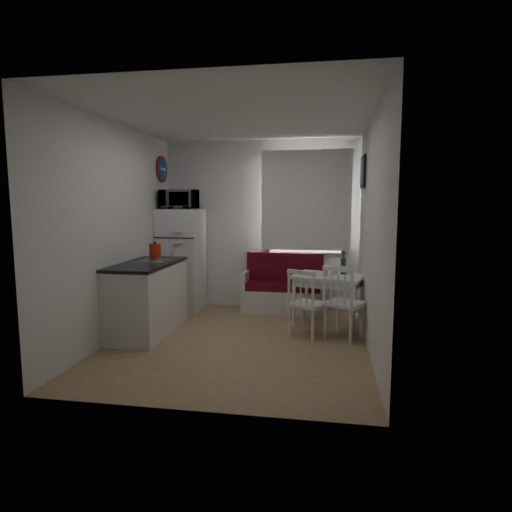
{
  "coord_description": "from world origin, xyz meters",
  "views": [
    {
      "loc": [
        1.02,
        -4.84,
        1.64
      ],
      "look_at": [
        0.13,
        0.5,
        0.97
      ],
      "focal_mm": 30.0,
      "sensor_mm": 36.0,
      "label": 1
    }
  ],
  "objects_px": {
    "bench": "(284,292)",
    "chair_left": "(308,296)",
    "chair_right": "(345,295)",
    "kettle": "(155,252)",
    "wine_bottle": "(344,263)",
    "fridge": "(182,260)",
    "kitchen_counter": "(148,297)",
    "microwave": "(179,199)",
    "dining_table": "(329,281)"
  },
  "relations": [
    {
      "from": "bench",
      "to": "microwave",
      "type": "xyz_separation_m",
      "value": [
        -1.57,
        -0.16,
        1.4
      ]
    },
    {
      "from": "dining_table",
      "to": "kettle",
      "type": "distance_m",
      "value": 2.32
    },
    {
      "from": "microwave",
      "to": "kettle",
      "type": "xyz_separation_m",
      "value": [
        0.03,
        -1.04,
        -0.67
      ]
    },
    {
      "from": "fridge",
      "to": "wine_bottle",
      "type": "bearing_deg",
      "value": -9.24
    },
    {
      "from": "bench",
      "to": "kettle",
      "type": "distance_m",
      "value": 2.08
    },
    {
      "from": "dining_table",
      "to": "fridge",
      "type": "height_order",
      "value": "fridge"
    },
    {
      "from": "kettle",
      "to": "wine_bottle",
      "type": "xyz_separation_m",
      "value": [
        2.4,
        0.69,
        -0.19
      ]
    },
    {
      "from": "kitchen_counter",
      "to": "dining_table",
      "type": "bearing_deg",
      "value": 18.35
    },
    {
      "from": "chair_left",
      "to": "kettle",
      "type": "bearing_deg",
      "value": -152.37
    },
    {
      "from": "fridge",
      "to": "dining_table",
      "type": "bearing_deg",
      "value": -12.48
    },
    {
      "from": "dining_table",
      "to": "microwave",
      "type": "bearing_deg",
      "value": -174.79
    },
    {
      "from": "kettle",
      "to": "wine_bottle",
      "type": "height_order",
      "value": "kettle"
    },
    {
      "from": "chair_left",
      "to": "microwave",
      "type": "xyz_separation_m",
      "value": [
        -1.99,
        1.1,
        1.17
      ]
    },
    {
      "from": "fridge",
      "to": "bench",
      "type": "bearing_deg",
      "value": 3.96
    },
    {
      "from": "chair_right",
      "to": "kettle",
      "type": "bearing_deg",
      "value": -151.21
    },
    {
      "from": "chair_right",
      "to": "kitchen_counter",
      "type": "bearing_deg",
      "value": -147.46
    },
    {
      "from": "fridge",
      "to": "chair_right",
      "type": "bearing_deg",
      "value": -25.47
    },
    {
      "from": "chair_left",
      "to": "fridge",
      "type": "relative_size",
      "value": 0.35
    },
    {
      "from": "microwave",
      "to": "kettle",
      "type": "bearing_deg",
      "value": -88.34
    },
    {
      "from": "chair_left",
      "to": "fridge",
      "type": "xyz_separation_m",
      "value": [
        -1.99,
        1.15,
        0.25
      ]
    },
    {
      "from": "kitchen_counter",
      "to": "kettle",
      "type": "relative_size",
      "value": 5.43
    },
    {
      "from": "microwave",
      "to": "wine_bottle",
      "type": "relative_size",
      "value": 1.7
    },
    {
      "from": "dining_table",
      "to": "fridge",
      "type": "relative_size",
      "value": 0.68
    },
    {
      "from": "chair_right",
      "to": "microwave",
      "type": "xyz_separation_m",
      "value": [
        -2.43,
        1.11,
        1.14
      ]
    },
    {
      "from": "microwave",
      "to": "wine_bottle",
      "type": "distance_m",
      "value": 2.6
    },
    {
      "from": "wine_bottle",
      "to": "kitchen_counter",
      "type": "bearing_deg",
      "value": -160.89
    },
    {
      "from": "chair_left",
      "to": "wine_bottle",
      "type": "relative_size",
      "value": 1.76
    },
    {
      "from": "kitchen_counter",
      "to": "kettle",
      "type": "xyz_separation_m",
      "value": [
        0.05,
        0.16,
        0.57
      ]
    },
    {
      "from": "dining_table",
      "to": "kettle",
      "type": "height_order",
      "value": "kettle"
    },
    {
      "from": "chair_left",
      "to": "bench",
      "type": "bearing_deg",
      "value": 137.92
    },
    {
      "from": "bench",
      "to": "chair_right",
      "type": "height_order",
      "value": "chair_right"
    },
    {
      "from": "chair_right",
      "to": "kettle",
      "type": "xyz_separation_m",
      "value": [
        -2.4,
        0.07,
        0.47
      ]
    },
    {
      "from": "chair_right",
      "to": "fridge",
      "type": "relative_size",
      "value": 0.37
    },
    {
      "from": "dining_table",
      "to": "chair_left",
      "type": "relative_size",
      "value": 1.94
    },
    {
      "from": "bench",
      "to": "chair_left",
      "type": "xyz_separation_m",
      "value": [
        0.42,
        -1.26,
        0.23
      ]
    },
    {
      "from": "dining_table",
      "to": "chair_left",
      "type": "distance_m",
      "value": 0.71
    },
    {
      "from": "bench",
      "to": "kettle",
      "type": "relative_size",
      "value": 5.08
    },
    {
      "from": "chair_left",
      "to": "dining_table",
      "type": "bearing_deg",
      "value": 98.75
    },
    {
      "from": "kettle",
      "to": "wine_bottle",
      "type": "relative_size",
      "value": 0.79
    },
    {
      "from": "kettle",
      "to": "kitchen_counter",
      "type": "bearing_deg",
      "value": -107.32
    },
    {
      "from": "dining_table",
      "to": "chair_right",
      "type": "bearing_deg",
      "value": -57.43
    },
    {
      "from": "kitchen_counter",
      "to": "fridge",
      "type": "distance_m",
      "value": 1.28
    },
    {
      "from": "fridge",
      "to": "kitchen_counter",
      "type": "bearing_deg",
      "value": -90.9
    },
    {
      "from": "bench",
      "to": "wine_bottle",
      "type": "bearing_deg",
      "value": -30.4
    },
    {
      "from": "chair_right",
      "to": "wine_bottle",
      "type": "height_order",
      "value": "wine_bottle"
    },
    {
      "from": "chair_right",
      "to": "fridge",
      "type": "bearing_deg",
      "value": -174.96
    },
    {
      "from": "microwave",
      "to": "dining_table",
      "type": "bearing_deg",
      "value": -11.25
    },
    {
      "from": "wine_bottle",
      "to": "kettle",
      "type": "bearing_deg",
      "value": -163.96
    },
    {
      "from": "chair_left",
      "to": "microwave",
      "type": "bearing_deg",
      "value": -179.42
    },
    {
      "from": "wine_bottle",
      "to": "chair_right",
      "type": "bearing_deg",
      "value": -90.0
    }
  ]
}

